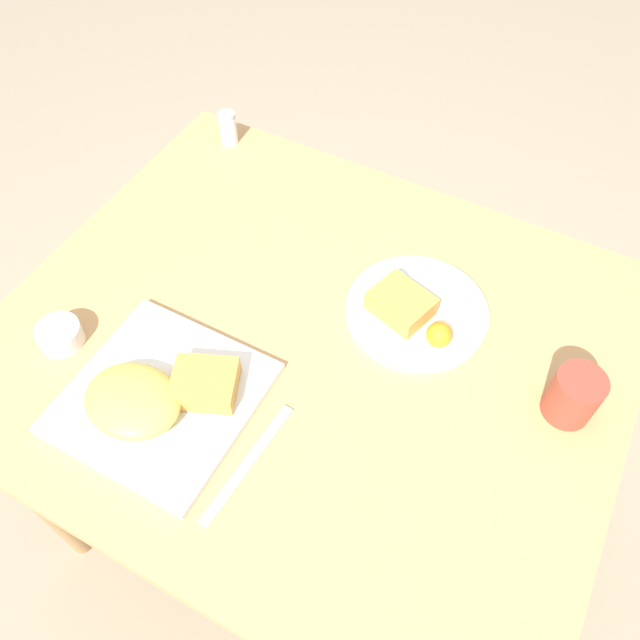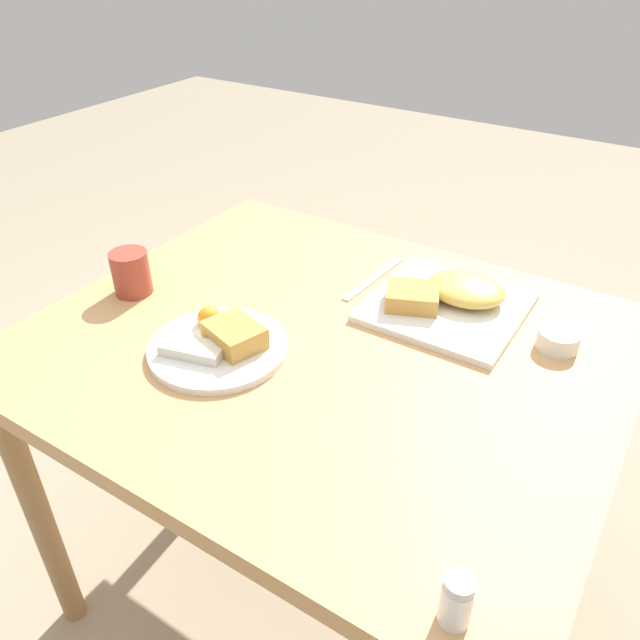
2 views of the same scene
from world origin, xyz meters
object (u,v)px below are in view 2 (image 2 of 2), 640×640
at_px(salt_shaker, 456,603).
at_px(coffee_mug, 131,273).
at_px(plate_square_near, 449,298).
at_px(plate_oval_far, 219,343).
at_px(butter_knife, 374,278).
at_px(sauce_ramekin, 558,339).

relative_size(salt_shaker, coffee_mug, 0.79).
bearing_deg(plate_square_near, coffee_mug, 27.12).
relative_size(plate_square_near, coffee_mug, 3.15).
bearing_deg(plate_oval_far, plate_square_near, -129.26).
bearing_deg(butter_knife, sauce_ramekin, 88.14).
bearing_deg(salt_shaker, sauce_ramekin, -85.94).
xyz_separation_m(sauce_ramekin, coffee_mug, (0.78, 0.27, 0.03)).
bearing_deg(coffee_mug, sauce_ramekin, -160.97).
relative_size(plate_oval_far, salt_shaker, 3.46).
distance_m(sauce_ramekin, butter_knife, 0.39).
bearing_deg(butter_knife, plate_square_near, 87.58).
relative_size(plate_square_near, salt_shaker, 3.97).
height_order(plate_oval_far, sauce_ramekin, plate_oval_far).
relative_size(butter_knife, coffee_mug, 2.42).
xyz_separation_m(plate_square_near, plate_oval_far, (0.29, 0.35, -0.01)).
xyz_separation_m(plate_oval_far, salt_shaker, (-0.54, 0.25, 0.01)).
bearing_deg(coffee_mug, plate_square_near, -152.88).
distance_m(plate_oval_far, butter_knife, 0.39).
height_order(plate_square_near, plate_oval_far, plate_square_near).
distance_m(salt_shaker, coffee_mug, 0.88).
relative_size(sauce_ramekin, salt_shaker, 1.04).
height_order(sauce_ramekin, salt_shaker, salt_shaker).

